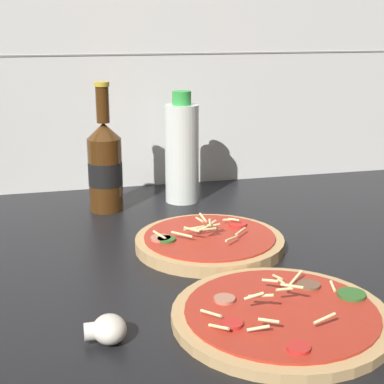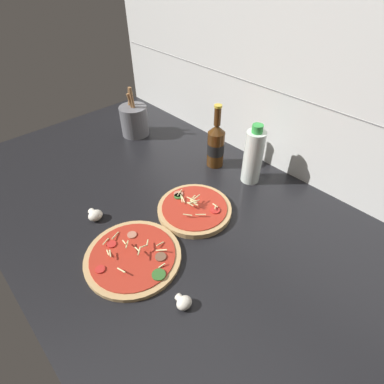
{
  "view_description": "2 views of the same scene",
  "coord_description": "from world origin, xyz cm",
  "px_view_note": "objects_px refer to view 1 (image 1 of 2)",
  "views": [
    {
      "loc": [
        -17.67,
        -75.37,
        36.25
      ],
      "look_at": [
        3.12,
        7.54,
        11.48
      ],
      "focal_mm": 55.0,
      "sensor_mm": 36.0,
      "label": 1
    },
    {
      "loc": [
        54.31,
        -40.23,
        68.04
      ],
      "look_at": [
        1.78,
        9.19,
        6.57
      ],
      "focal_mm": 28.0,
      "sensor_mm": 36.0,
      "label": 2
    }
  ],
  "objects_px": {
    "pizza_far": "(209,242)",
    "oil_bottle": "(182,152)",
    "beer_bottle": "(105,165)",
    "pizza_near": "(281,315)",
    "mushroom_left": "(107,329)"
  },
  "relations": [
    {
      "from": "pizza_near",
      "to": "pizza_far",
      "type": "bearing_deg",
      "value": 94.4
    },
    {
      "from": "beer_bottle",
      "to": "mushroom_left",
      "type": "relative_size",
      "value": 5.13
    },
    {
      "from": "oil_bottle",
      "to": "mushroom_left",
      "type": "xyz_separation_m",
      "value": [
        -0.2,
        -0.5,
        -0.08
      ]
    },
    {
      "from": "pizza_far",
      "to": "beer_bottle",
      "type": "bearing_deg",
      "value": 119.73
    },
    {
      "from": "pizza_near",
      "to": "pizza_far",
      "type": "xyz_separation_m",
      "value": [
        -0.02,
        0.24,
        0.0
      ]
    },
    {
      "from": "beer_bottle",
      "to": "mushroom_left",
      "type": "xyz_separation_m",
      "value": [
        -0.05,
        -0.47,
        -0.07
      ]
    },
    {
      "from": "pizza_far",
      "to": "mushroom_left",
      "type": "distance_m",
      "value": 0.3
    },
    {
      "from": "beer_bottle",
      "to": "oil_bottle",
      "type": "height_order",
      "value": "beer_bottle"
    },
    {
      "from": "beer_bottle",
      "to": "mushroom_left",
      "type": "height_order",
      "value": "beer_bottle"
    },
    {
      "from": "pizza_near",
      "to": "oil_bottle",
      "type": "height_order",
      "value": "oil_bottle"
    },
    {
      "from": "pizza_near",
      "to": "oil_bottle",
      "type": "distance_m",
      "value": 0.51
    },
    {
      "from": "pizza_far",
      "to": "oil_bottle",
      "type": "relative_size",
      "value": 1.08
    },
    {
      "from": "mushroom_left",
      "to": "beer_bottle",
      "type": "bearing_deg",
      "value": 83.99
    },
    {
      "from": "oil_bottle",
      "to": "mushroom_left",
      "type": "relative_size",
      "value": 4.64
    },
    {
      "from": "pizza_far",
      "to": "beer_bottle",
      "type": "height_order",
      "value": "beer_bottle"
    }
  ]
}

